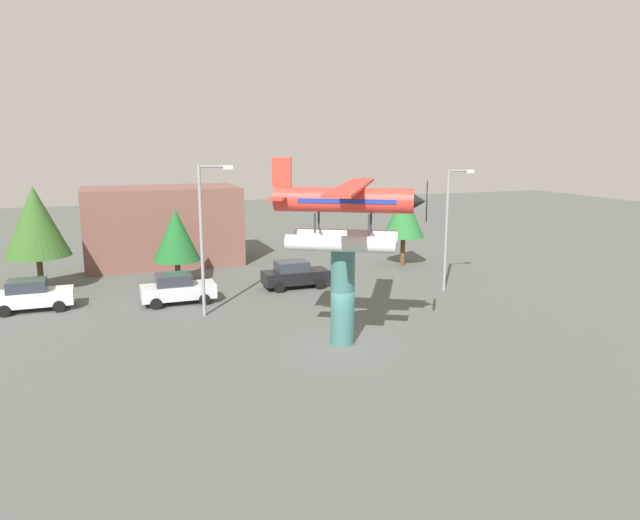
{
  "coord_description": "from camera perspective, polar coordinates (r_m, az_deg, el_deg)",
  "views": [
    {
      "loc": [
        -10.04,
        -24.17,
        9.16
      ],
      "look_at": [
        0.0,
        3.0,
        3.39
      ],
      "focal_mm": 33.07,
      "sensor_mm": 36.0,
      "label": 1
    }
  ],
  "objects": [
    {
      "name": "streetlight_primary",
      "position": [
        31.57,
        -11.08,
        2.88
      ],
      "size": [
        1.84,
        0.28,
        8.06
      ],
      "color": "gray",
      "rests_on": "ground"
    },
    {
      "name": "tree_center_back",
      "position": [
        44.72,
        8.1,
        4.42
      ],
      "size": [
        3.13,
        3.13,
        5.67
      ],
      "color": "brown",
      "rests_on": "ground"
    },
    {
      "name": "floatplane_monument",
      "position": [
        26.32,
        2.55,
        4.78
      ],
      "size": [
        7.06,
        9.56,
        4.0
      ],
      "rotation": [
        0.0,
        0.0,
        -0.52
      ],
      "color": "silver",
      "rests_on": "display_pedestal"
    },
    {
      "name": "tree_east",
      "position": [
        39.92,
        -13.75,
        2.36
      ],
      "size": [
        3.09,
        3.09,
        4.93
      ],
      "color": "brown",
      "rests_on": "ground"
    },
    {
      "name": "storefront_building",
      "position": [
        46.77,
        -14.99,
        3.24
      ],
      "size": [
        11.4,
        6.29,
        5.88
      ],
      "primitive_type": "cube",
      "color": "brown",
      "rests_on": "ground"
    },
    {
      "name": "car_near_white",
      "position": [
        36.39,
        -26.15,
        -3.06
      ],
      "size": [
        4.2,
        2.02,
        1.76
      ],
      "color": "white",
      "rests_on": "ground"
    },
    {
      "name": "display_pedestal",
      "position": [
        27.06,
        2.21,
        -3.51
      ],
      "size": [
        1.1,
        1.1,
        4.52
      ],
      "primitive_type": "cylinder",
      "color": "#386B66",
      "rests_on": "ground"
    },
    {
      "name": "car_far_black",
      "position": [
        37.77,
        -2.48,
        -1.4
      ],
      "size": [
        4.2,
        2.02,
        1.76
      ],
      "color": "black",
      "rests_on": "ground"
    },
    {
      "name": "streetlight_secondary",
      "position": [
        37.35,
        12.42,
        3.72
      ],
      "size": [
        1.84,
        0.28,
        7.59
      ],
      "color": "gray",
      "rests_on": "ground"
    },
    {
      "name": "tree_west",
      "position": [
        40.46,
        -25.82,
        3.37
      ],
      "size": [
        3.94,
        3.94,
        6.59
      ],
      "color": "brown",
      "rests_on": "ground"
    },
    {
      "name": "car_mid_silver",
      "position": [
        35.07,
        -13.65,
        -2.71
      ],
      "size": [
        4.2,
        2.02,
        1.76
      ],
      "color": "silver",
      "rests_on": "ground"
    },
    {
      "name": "ground_plane",
      "position": [
        27.73,
        2.17,
        -8.03
      ],
      "size": [
        140.0,
        140.0,
        0.0
      ],
      "primitive_type": "plane",
      "color": "#515651"
    }
  ]
}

